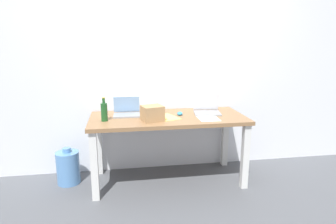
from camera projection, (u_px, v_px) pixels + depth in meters
name	position (u px, v px, depth m)	size (l,w,h in m)	color
ground_plane	(168.00, 180.00, 3.36)	(8.00, 8.00, 0.00)	#515459
back_wall	(162.00, 63.00, 3.47)	(5.20, 0.08, 2.60)	white
desk	(168.00, 125.00, 3.21)	(1.69, 0.74, 0.75)	olive
laptop_left	(127.00, 112.00, 3.23)	(0.30, 0.25, 0.20)	gray
laptop_right	(207.00, 109.00, 3.33)	(0.33, 0.30, 0.22)	gray
beer_bottle	(104.00, 111.00, 2.98)	(0.07, 0.07, 0.25)	#1E5123
computer_mouse	(180.00, 113.00, 3.25)	(0.06, 0.10, 0.03)	#338CC6
cardboard_box	(152.00, 113.00, 3.00)	(0.21, 0.19, 0.16)	tan
paper_sheet_center	(166.00, 117.00, 3.15)	(0.21, 0.30, 0.00)	#F4E06B
paper_sheet_front_right	(208.00, 118.00, 3.12)	(0.21, 0.30, 0.00)	white
water_cooler_jug	(68.00, 167.00, 3.25)	(0.25, 0.25, 0.41)	#598CC6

